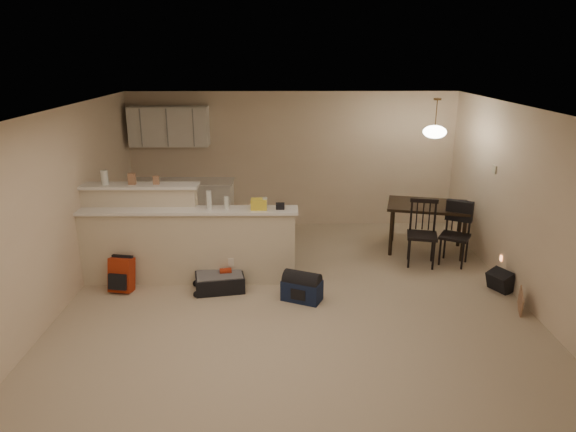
{
  "coord_description": "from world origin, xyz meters",
  "views": [
    {
      "loc": [
        -0.16,
        -5.9,
        3.16
      ],
      "look_at": [
        -0.1,
        0.7,
        1.05
      ],
      "focal_mm": 32.0,
      "sensor_mm": 36.0,
      "label": 1
    }
  ],
  "objects_px": {
    "navy_duffel": "(302,290)",
    "dining_chair_far": "(455,235)",
    "red_backpack": "(122,275)",
    "dining_table": "(428,210)",
    "dining_chair_near": "(422,234)",
    "black_daypack": "(501,281)",
    "pendant_lamp": "(435,131)",
    "suitcase": "(220,282)"
  },
  "relations": [
    {
      "from": "navy_duffel",
      "to": "dining_chair_far",
      "type": "bearing_deg",
      "value": 50.56
    },
    {
      "from": "dining_chair_far",
      "to": "red_backpack",
      "type": "bearing_deg",
      "value": -140.2
    },
    {
      "from": "dining_table",
      "to": "dining_chair_near",
      "type": "height_order",
      "value": "dining_chair_near"
    },
    {
      "from": "dining_chair_near",
      "to": "black_daypack",
      "type": "bearing_deg",
      "value": -33.74
    },
    {
      "from": "dining_chair_near",
      "to": "dining_table",
      "type": "bearing_deg",
      "value": 81.4
    },
    {
      "from": "pendant_lamp",
      "to": "suitcase",
      "type": "distance_m",
      "value": 4.03
    },
    {
      "from": "dining_chair_far",
      "to": "red_backpack",
      "type": "xyz_separation_m",
      "value": [
        -4.88,
        -0.9,
        -0.24
      ]
    },
    {
      "from": "dining_table",
      "to": "red_backpack",
      "type": "relative_size",
      "value": 3.09
    },
    {
      "from": "dining_table",
      "to": "pendant_lamp",
      "type": "height_order",
      "value": "pendant_lamp"
    },
    {
      "from": "suitcase",
      "to": "navy_duffel",
      "type": "bearing_deg",
      "value": -26.33
    },
    {
      "from": "black_daypack",
      "to": "pendant_lamp",
      "type": "bearing_deg",
      "value": -3.99
    },
    {
      "from": "suitcase",
      "to": "black_daypack",
      "type": "bearing_deg",
      "value": -11.37
    },
    {
      "from": "dining_table",
      "to": "navy_duffel",
      "type": "distance_m",
      "value": 2.83
    },
    {
      "from": "dining_chair_far",
      "to": "black_daypack",
      "type": "bearing_deg",
      "value": -39.6
    },
    {
      "from": "dining_table",
      "to": "suitcase",
      "type": "xyz_separation_m",
      "value": [
        -3.25,
        -1.47,
        -0.59
      ]
    },
    {
      "from": "suitcase",
      "to": "dining_chair_far",
      "type": "bearing_deg",
      "value": 3.66
    },
    {
      "from": "red_backpack",
      "to": "navy_duffel",
      "type": "xyz_separation_m",
      "value": [
        2.48,
        -0.32,
        -0.1
      ]
    },
    {
      "from": "pendant_lamp",
      "to": "suitcase",
      "type": "relative_size",
      "value": 0.93
    },
    {
      "from": "dining_table",
      "to": "suitcase",
      "type": "distance_m",
      "value": 3.61
    },
    {
      "from": "pendant_lamp",
      "to": "black_daypack",
      "type": "xyz_separation_m",
      "value": [
        0.65,
        -1.52,
        -1.85
      ]
    },
    {
      "from": "suitcase",
      "to": "red_backpack",
      "type": "distance_m",
      "value": 1.36
    },
    {
      "from": "pendant_lamp",
      "to": "dining_chair_near",
      "type": "xyz_separation_m",
      "value": [
        -0.23,
        -0.6,
        -1.48
      ]
    },
    {
      "from": "dining_chair_near",
      "to": "navy_duffel",
      "type": "height_order",
      "value": "dining_chair_near"
    },
    {
      "from": "dining_chair_far",
      "to": "red_backpack",
      "type": "height_order",
      "value": "dining_chair_far"
    },
    {
      "from": "dining_chair_near",
      "to": "suitcase",
      "type": "height_order",
      "value": "dining_chair_near"
    },
    {
      "from": "dining_table",
      "to": "dining_chair_near",
      "type": "xyz_separation_m",
      "value": [
        -0.23,
        -0.6,
        -0.2
      ]
    },
    {
      "from": "pendant_lamp",
      "to": "suitcase",
      "type": "xyz_separation_m",
      "value": [
        -3.25,
        -1.47,
        -1.88
      ]
    },
    {
      "from": "pendant_lamp",
      "to": "navy_duffel",
      "type": "xyz_separation_m",
      "value": [
        -2.12,
        -1.79,
        -1.85
      ]
    },
    {
      "from": "dining_table",
      "to": "pendant_lamp",
      "type": "xyz_separation_m",
      "value": [
        -0.0,
        0.0,
        1.28
      ]
    },
    {
      "from": "dining_chair_far",
      "to": "black_daypack",
      "type": "xyz_separation_m",
      "value": [
        0.37,
        -0.95,
        -0.34
      ]
    },
    {
      "from": "black_daypack",
      "to": "navy_duffel",
      "type": "bearing_deg",
      "value": 68.35
    },
    {
      "from": "pendant_lamp",
      "to": "black_daypack",
      "type": "relative_size",
      "value": 1.98
    },
    {
      "from": "dining_table",
      "to": "red_backpack",
      "type": "height_order",
      "value": "dining_table"
    },
    {
      "from": "suitcase",
      "to": "dining_chair_near",
      "type": "bearing_deg",
      "value": 5.49
    },
    {
      "from": "dining_table",
      "to": "pendant_lamp",
      "type": "relative_size",
      "value": 2.34
    },
    {
      "from": "pendant_lamp",
      "to": "dining_chair_near",
      "type": "distance_m",
      "value": 1.61
    },
    {
      "from": "dining_chair_far",
      "to": "suitcase",
      "type": "height_order",
      "value": "dining_chair_far"
    },
    {
      "from": "red_backpack",
      "to": "black_daypack",
      "type": "bearing_deg",
      "value": 9.59
    },
    {
      "from": "navy_duffel",
      "to": "black_daypack",
      "type": "xyz_separation_m",
      "value": [
        2.77,
        0.27,
        -0.0
      ]
    },
    {
      "from": "dining_chair_near",
      "to": "navy_duffel",
      "type": "xyz_separation_m",
      "value": [
        -1.89,
        -1.19,
        -0.37
      ]
    },
    {
      "from": "dining_chair_far",
      "to": "navy_duffel",
      "type": "bearing_deg",
      "value": -123.75
    },
    {
      "from": "dining_chair_near",
      "to": "black_daypack",
      "type": "relative_size",
      "value": 3.25
    }
  ]
}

